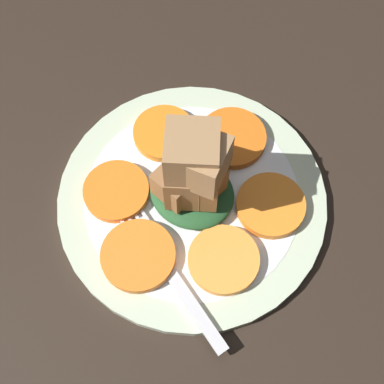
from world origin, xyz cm
name	(u,v)px	position (x,y,z in cm)	size (l,w,h in cm)	color
table_slab	(192,206)	(0.00, 0.00, 1.00)	(120.00, 120.00, 2.00)	black
plate	(192,199)	(0.00, 0.00, 2.52)	(25.13, 25.13, 1.05)	beige
carrot_slice_0	(271,205)	(6.63, 2.98, 3.54)	(6.37, 6.37, 0.89)	orange
carrot_slice_1	(232,138)	(-0.04, 7.23, 3.54)	(6.61, 6.61, 0.89)	orange
carrot_slice_2	(164,133)	(-5.87, 4.11, 3.54)	(6.06, 6.06, 0.89)	orange
carrot_slice_3	(116,191)	(-6.09, -3.49, 3.54)	(6.12, 6.12, 0.89)	orange
carrot_slice_4	(138,256)	(-0.78, -7.52, 3.54)	(6.63, 6.63, 0.89)	orange
carrot_slice_5	(224,260)	(5.72, -3.80, 3.54)	(6.29, 6.29, 0.89)	#F99338
center_pile	(195,173)	(0.08, 0.31, 7.55)	(7.95, 7.65, 10.38)	#235128
fork	(159,257)	(0.76, -6.55, 3.30)	(17.87, 8.97, 0.40)	silver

